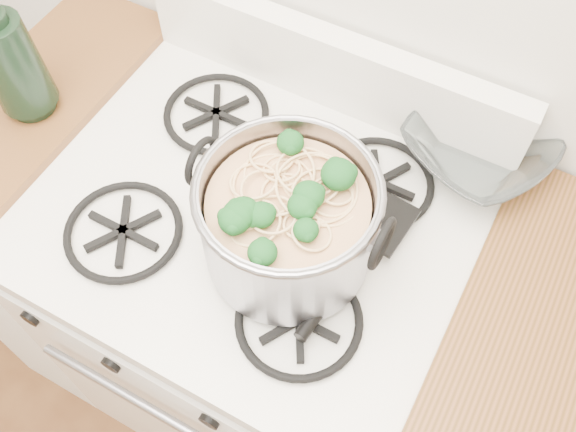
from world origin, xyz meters
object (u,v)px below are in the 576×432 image
(gas_range, at_px, (262,315))
(spatula, at_px, (383,219))
(stock_pot, at_px, (288,222))
(bottle, at_px, (7,51))
(glass_bowl, at_px, (476,154))

(gas_range, height_order, spatula, spatula)
(stock_pot, bearing_deg, bottle, 175.43)
(stock_pot, relative_size, glass_bowl, 3.15)
(spatula, relative_size, bottle, 1.09)
(stock_pot, relative_size, spatula, 1.00)
(spatula, height_order, bottle, bottle)
(stock_pot, distance_m, glass_bowl, 0.40)
(gas_range, relative_size, bottle, 3.24)
(gas_range, distance_m, spatula, 0.55)
(stock_pot, bearing_deg, spatula, 47.18)
(spatula, distance_m, glass_bowl, 0.22)
(bottle, bearing_deg, stock_pot, 16.19)
(stock_pot, relative_size, bottle, 1.09)
(stock_pot, bearing_deg, glass_bowl, 58.04)
(spatula, distance_m, bottle, 0.71)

